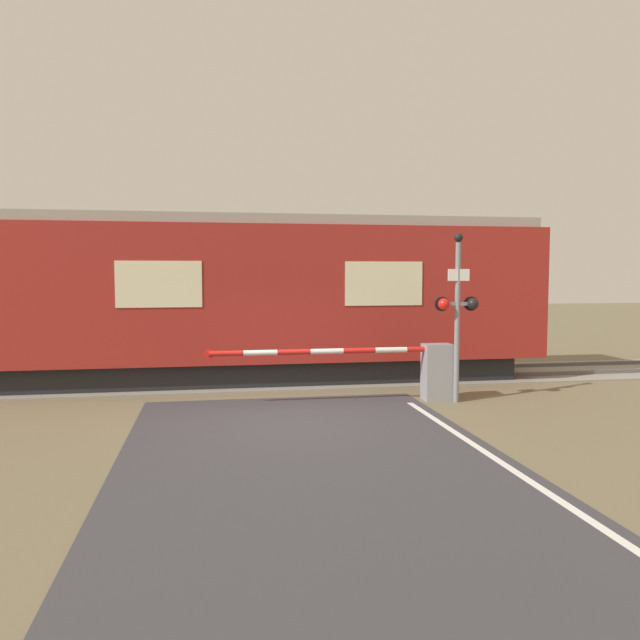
# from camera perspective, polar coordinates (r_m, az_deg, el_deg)

# --- Properties ---
(ground_plane) EXTENTS (80.00, 80.00, 0.00)m
(ground_plane) POSITION_cam_1_polar(r_m,az_deg,el_deg) (11.59, -2.54, -9.13)
(ground_plane) COLOR #6B6047
(track_bed) EXTENTS (36.00, 3.20, 0.13)m
(track_bed) POSITION_cam_1_polar(r_m,az_deg,el_deg) (15.89, -4.59, -5.39)
(track_bed) COLOR gray
(track_bed) RESTS_ON ground_plane
(train) EXTENTS (18.67, 2.87, 4.06)m
(train) POSITION_cam_1_polar(r_m,az_deg,el_deg) (15.65, -14.07, 1.91)
(train) COLOR black
(train) RESTS_ON ground_plane
(crossing_barrier) EXTENTS (5.17, 0.44, 1.20)m
(crossing_barrier) POSITION_cam_1_polar(r_m,az_deg,el_deg) (13.37, 9.16, -4.41)
(crossing_barrier) COLOR gray
(crossing_barrier) RESTS_ON ground_plane
(signal_post) EXTENTS (0.94, 0.26, 3.51)m
(signal_post) POSITION_cam_1_polar(r_m,az_deg,el_deg) (13.20, 12.47, 1.14)
(signal_post) COLOR gray
(signal_post) RESTS_ON ground_plane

